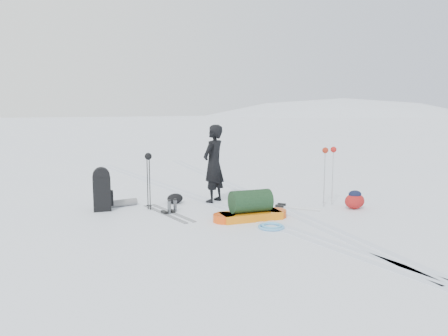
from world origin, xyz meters
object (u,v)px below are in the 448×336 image
(skier, at_px, (214,164))
(pulk_sled, at_px, (250,208))
(ski_poles_black, at_px, (148,163))
(expedition_rucksack, at_px, (105,190))

(skier, height_order, pulk_sled, skier)
(pulk_sled, xyz_separation_m, ski_poles_black, (-1.52, 1.81, 0.81))
(expedition_rucksack, height_order, ski_poles_black, ski_poles_black)
(pulk_sled, distance_m, ski_poles_black, 2.50)
(pulk_sled, height_order, expedition_rucksack, expedition_rucksack)
(skier, xyz_separation_m, pulk_sled, (-0.12, -1.84, -0.70))
(skier, xyz_separation_m, ski_poles_black, (-1.63, -0.03, 0.11))
(pulk_sled, distance_m, expedition_rucksack, 3.28)
(expedition_rucksack, distance_m, ski_poles_black, 1.14)
(expedition_rucksack, bearing_deg, pulk_sled, -30.83)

